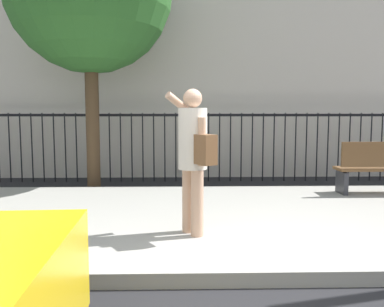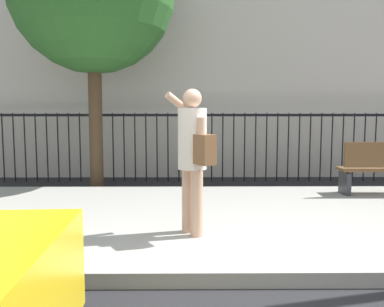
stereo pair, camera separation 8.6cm
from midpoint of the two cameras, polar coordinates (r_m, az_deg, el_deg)
The scene contains 5 objects.
ground_plane at distance 3.97m, azimuth 5.61°, elevation -18.24°, with size 60.00×60.00×0.00m, color black.
sidewalk at distance 6.01m, azimuth 3.01°, elevation -9.06°, with size 28.00×4.40×0.15m, color #9E9B93.
iron_fence at distance 9.52m, azimuth 1.30°, elevation 2.19°, with size 12.03×0.04×1.60m.
pedestrian_on_phone at distance 4.82m, azimuth -0.26°, elevation 0.39°, with size 0.61×0.72×1.74m.
street_bench at distance 8.04m, azimuth 24.78°, elevation -1.65°, with size 1.60×0.45×0.95m.
Camera 1 is at (-0.50, -3.59, 1.61)m, focal length 38.29 mm.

